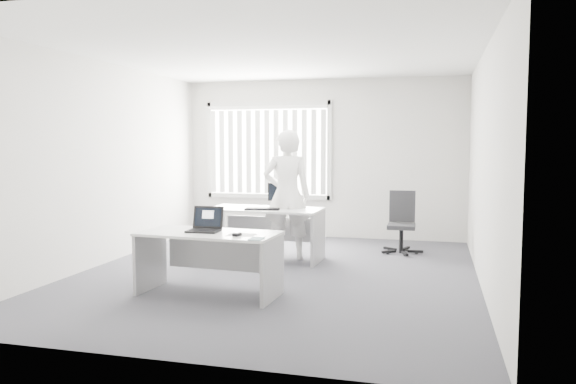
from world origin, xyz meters
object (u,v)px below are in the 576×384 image
(office_chair, at_px, (401,234))
(person, at_px, (287,195))
(desk_near, at_px, (209,250))
(monitor, at_px, (280,195))
(laptop, at_px, (203,220))
(desk_far, at_px, (265,222))

(office_chair, relative_size, person, 0.51)
(desk_near, bearing_deg, person, 84.34)
(desk_near, xyz_separation_m, office_chair, (1.93, 2.98, -0.21))
(person, height_order, monitor, person)
(office_chair, xyz_separation_m, person, (-1.59, -0.88, 0.64))
(desk_near, xyz_separation_m, laptop, (-0.06, 0.00, 0.33))
(desk_far, distance_m, office_chair, 2.15)
(office_chair, xyz_separation_m, laptop, (-1.99, -2.98, 0.54))
(desk_far, distance_m, person, 0.51)
(office_chair, distance_m, person, 1.93)
(laptop, bearing_deg, desk_far, 85.06)
(desk_near, bearing_deg, desk_far, 92.42)
(person, bearing_deg, office_chair, -169.32)
(office_chair, bearing_deg, laptop, -124.43)
(desk_far, distance_m, monitor, 0.48)
(desk_near, distance_m, monitor, 2.25)
(laptop, xyz_separation_m, monitor, (0.27, 2.20, 0.09))
(office_chair, distance_m, monitor, 1.99)
(desk_far, relative_size, person, 0.89)
(desk_far, height_order, person, person)
(desk_far, bearing_deg, desk_near, -88.59)
(desk_far, xyz_separation_m, monitor, (0.17, 0.23, 0.39))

